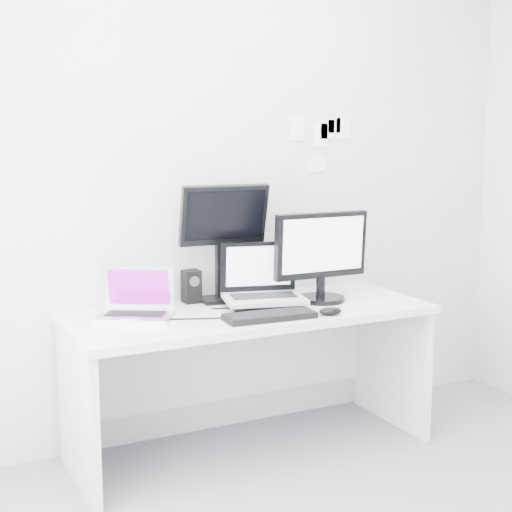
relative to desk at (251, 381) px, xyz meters
name	(u,v)px	position (x,y,z in m)	size (l,w,h in m)	color
back_wall	(221,180)	(0.00, 0.35, 0.99)	(3.60, 3.60, 0.00)	silver
desk	(251,381)	(0.00, 0.00, 0.00)	(1.80, 0.70, 0.73)	white
macbook	(134,292)	(-0.57, 0.07, 0.49)	(0.34, 0.25, 0.25)	#B9B9BE
speaker	(191,286)	(-0.20, 0.28, 0.45)	(0.08, 0.08, 0.17)	black
dell_laptop	(264,275)	(0.08, 0.01, 0.53)	(0.39, 0.31, 0.33)	#A8ABAF
rear_monitor	(223,242)	(-0.04, 0.24, 0.68)	(0.46, 0.17, 0.62)	black
samsung_monitor	(322,255)	(0.42, 0.01, 0.60)	(0.52, 0.24, 0.48)	black
keyboard	(270,316)	(0.00, -0.21, 0.38)	(0.43, 0.15, 0.03)	black
mouse	(330,311)	(0.29, -0.27, 0.38)	(0.12, 0.07, 0.04)	black
wall_note_0	(297,128)	(0.45, 0.34, 1.26)	(0.10, 0.00, 0.14)	white
wall_note_1	(321,135)	(0.60, 0.34, 1.22)	(0.09, 0.00, 0.13)	white
wall_note_2	(344,126)	(0.75, 0.34, 1.26)	(0.10, 0.00, 0.14)	white
wall_note_3	(317,164)	(0.58, 0.34, 1.05)	(0.11, 0.00, 0.08)	white
wall_note_4	(327,129)	(0.64, 0.34, 1.25)	(0.09, 0.00, 0.11)	white
wall_note_5	(334,125)	(0.69, 0.34, 1.27)	(0.08, 0.00, 0.08)	white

